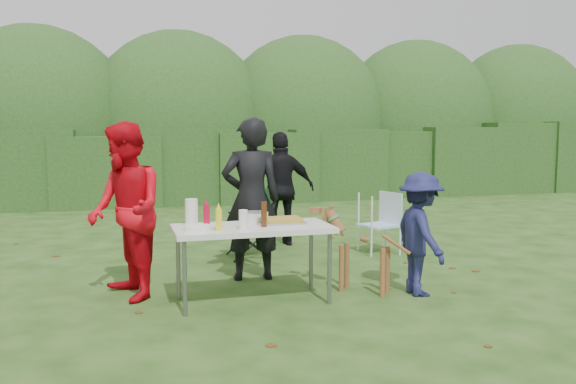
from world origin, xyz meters
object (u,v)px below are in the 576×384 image
object	(u,v)px
ketchup_bottle	(207,217)
paper_towel_roll	(191,213)
camping_chair	(248,222)
person_red_jacket	(125,211)
person_cook	(251,199)
person_black_puffy	(282,189)
lawn_chair	(379,223)
dog	(364,252)
mustard_bottle	(219,220)
beer_bottle	(264,214)
folding_table	(253,231)
child	(420,234)

from	to	relation	value
ketchup_bottle	paper_towel_roll	xyz separation A→B (m)	(-0.12, 0.17, 0.02)
paper_towel_roll	camping_chair	bearing A→B (deg)	63.13
person_red_jacket	ketchup_bottle	bearing A→B (deg)	39.97
person_cook	person_black_puffy	bearing A→B (deg)	-110.64
lawn_chair	dog	bearing A→B (deg)	43.74
mustard_bottle	beer_bottle	size ratio (longest dim) A/B	0.83
dog	camping_chair	world-z (taller)	camping_chair
folding_table	person_black_puffy	world-z (taller)	person_black_puffy
person_black_puffy	ketchup_bottle	xyz separation A→B (m)	(-1.45, -2.66, 0.05)
person_black_puffy	mustard_bottle	distance (m)	3.12
person_red_jacket	beer_bottle	xyz separation A→B (m)	(1.25, -0.52, -0.01)
person_black_puffy	camping_chair	bearing A→B (deg)	47.16
dog	ketchup_bottle	xyz separation A→B (m)	(-1.61, -0.05, 0.43)
person_cook	dog	bearing A→B (deg)	143.91
person_black_puffy	child	world-z (taller)	person_black_puffy
folding_table	paper_towel_roll	world-z (taller)	paper_towel_roll
person_red_jacket	beer_bottle	distance (m)	1.36
child	ketchup_bottle	world-z (taller)	child
camping_chair	mustard_bottle	bearing A→B (deg)	53.38
mustard_bottle	beer_bottle	distance (m)	0.46
folding_table	lawn_chair	bearing A→B (deg)	39.78
person_black_puffy	lawn_chair	bearing A→B (deg)	143.68
person_cook	mustard_bottle	xyz separation A→B (m)	(-0.53, -1.03, -0.05)
folding_table	mustard_bottle	world-z (taller)	mustard_bottle
folding_table	person_cook	bearing A→B (deg)	78.25
folding_table	ketchup_bottle	size ratio (longest dim) A/B	6.82
folding_table	camping_chair	distance (m)	2.07
folding_table	person_black_puffy	distance (m)	2.83
mustard_bottle	paper_towel_roll	distance (m)	0.38
person_cook	beer_bottle	size ratio (longest dim) A/B	7.41
person_cook	camping_chair	xyz separation A→B (m)	(0.21, 1.16, -0.44)
dog	paper_towel_roll	size ratio (longest dim) A/B	3.36
person_red_jacket	lawn_chair	distance (m)	3.56
dog	lawn_chair	bearing A→B (deg)	-76.08
camping_chair	beer_bottle	distance (m)	2.15
person_black_puffy	paper_towel_roll	distance (m)	2.95
person_cook	ketchup_bottle	world-z (taller)	person_cook
folding_table	child	size ratio (longest dim) A/B	1.22
person_cook	child	world-z (taller)	person_cook
person_red_jacket	paper_towel_roll	distance (m)	0.67
camping_chair	ketchup_bottle	xyz separation A→B (m)	(-0.83, -2.04, 0.40)
person_red_jacket	person_black_puffy	size ratio (longest dim) A/B	1.08
paper_towel_roll	mustard_bottle	bearing A→B (deg)	-56.58
folding_table	person_black_puffy	bearing A→B (deg)	69.06
camping_chair	paper_towel_roll	xyz separation A→B (m)	(-0.95, -1.87, 0.42)
person_cook	camping_chair	bearing A→B (deg)	-95.89
lawn_chair	beer_bottle	distance (m)	2.76
person_cook	child	bearing A→B (deg)	148.72
person_cook	mustard_bottle	world-z (taller)	person_cook
mustard_bottle	paper_towel_roll	bearing A→B (deg)	123.42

